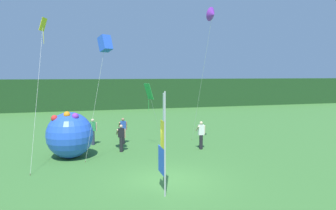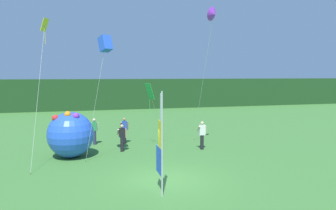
{
  "view_description": "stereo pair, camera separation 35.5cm",
  "coord_description": "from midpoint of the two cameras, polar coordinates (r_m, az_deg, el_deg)",
  "views": [
    {
      "loc": [
        -3.62,
        -12.55,
        4.62
      ],
      "look_at": [
        0.86,
        3.16,
        3.02
      ],
      "focal_mm": 32.81,
      "sensor_mm": 36.0,
      "label": 1
    },
    {
      "loc": [
        -3.27,
        -12.65,
        4.62
      ],
      "look_at": [
        0.86,
        3.16,
        3.02
      ],
      "focal_mm": 32.81,
      "sensor_mm": 36.0,
      "label": 2
    }
  ],
  "objects": [
    {
      "name": "person_mid_field",
      "position": [
        20.89,
        -7.61,
        -4.59
      ],
      "size": [
        0.55,
        0.48,
        1.76
      ],
      "color": "black",
      "rests_on": "ground"
    },
    {
      "name": "banner_flag",
      "position": [
        11.91,
        -0.58,
        -7.46
      ],
      "size": [
        0.06,
        1.03,
        4.03
      ],
      "color": "#B7B7BC",
      "rests_on": "ground"
    },
    {
      "name": "person_far_right",
      "position": [
        18.79,
        -8.0,
        -5.93
      ],
      "size": [
        0.55,
        0.48,
        1.65
      ],
      "color": "black",
      "rests_on": "ground"
    },
    {
      "name": "person_far_left",
      "position": [
        20.98,
        -13.04,
        -4.66
      ],
      "size": [
        0.55,
        0.48,
        1.75
      ],
      "color": "#2D334C",
      "rests_on": "ground"
    },
    {
      "name": "person_near_banner",
      "position": [
        19.26,
        6.86,
        -5.45
      ],
      "size": [
        0.55,
        0.48,
        1.76
      ],
      "color": "black",
      "rests_on": "ground"
    },
    {
      "name": "distant_treeline",
      "position": [
        42.27,
        -9.95,
        2.01
      ],
      "size": [
        80.0,
        2.4,
        4.07
      ],
      "primitive_type": "cube",
      "color": "#1E421E",
      "rests_on": "ground"
    },
    {
      "name": "kite_yellow_diamond_1",
      "position": [
        18.79,
        -21.56,
        12.18
      ],
      "size": [
        0.66,
        4.06,
        7.8
      ],
      "color": "brown",
      "rests_on": "ground"
    },
    {
      "name": "kite_blue_box_0",
      "position": [
        16.43,
        -10.96,
        11.08
      ],
      "size": [
        1.55,
        0.88,
        6.68
      ],
      "color": "brown",
      "rests_on": "ground"
    },
    {
      "name": "kite_green_diamond_3",
      "position": [
        19.27,
        -2.84,
        2.24
      ],
      "size": [
        1.64,
        2.29,
        4.1
      ],
      "color": "brown",
      "rests_on": "ground"
    },
    {
      "name": "inflatable_balloon",
      "position": [
        18.05,
        -17.1,
        -5.27
      ],
      "size": [
        2.57,
        2.57,
        2.67
      ],
      "color": "blue",
      "rests_on": "ground"
    },
    {
      "name": "ground_plane",
      "position": [
        13.86,
        0.63,
        -13.88
      ],
      "size": [
        120.0,
        120.0,
        0.0
      ],
      "primitive_type": "plane",
      "color": "#3D7533"
    },
    {
      "name": "kite_purple_delta_2",
      "position": [
        19.2,
        8.95,
        16.24
      ],
      "size": [
        0.95,
        3.42,
        8.65
      ],
      "color": "brown",
      "rests_on": "ground"
    }
  ]
}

